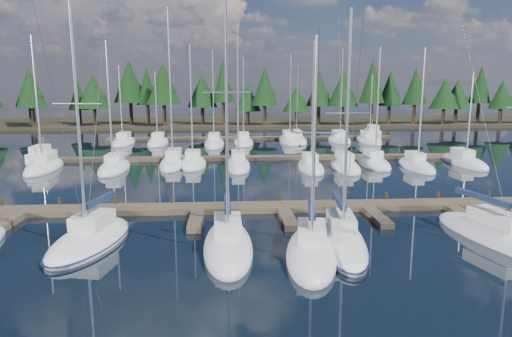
{
  "coord_description": "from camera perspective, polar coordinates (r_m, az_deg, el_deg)",
  "views": [
    {
      "loc": [
        -3.95,
        -13.57,
        8.97
      ],
      "look_at": [
        -1.64,
        22.0,
        2.28
      ],
      "focal_mm": 32.0,
      "sensor_mm": 36.0,
      "label": 1
    }
  ],
  "objects": [
    {
      "name": "front_sailboat_2",
      "position": [
        25.21,
        -3.51,
        -9.5
      ],
      "size": [
        2.75,
        8.39,
        15.47
      ],
      "color": "silver",
      "rests_on": "ground"
    },
    {
      "name": "front_sailboat_5",
      "position": [
        29.77,
        28.39,
        -7.66
      ],
      "size": [
        4.91,
        10.66,
        14.0
      ],
      "color": "silver",
      "rests_on": "ground"
    },
    {
      "name": "ground",
      "position": [
        44.66,
        1.43,
        -0.96
      ],
      "size": [
        260.0,
        260.0,
        0.0
      ],
      "primitive_type": "plane",
      "color": "black",
      "rests_on": "ground"
    },
    {
      "name": "far_shore",
      "position": [
        104.01,
        -1.53,
        5.84
      ],
      "size": [
        220.0,
        30.0,
        0.6
      ],
      "primitive_type": "cube",
      "color": "#2D2719",
      "rests_on": "ground"
    },
    {
      "name": "main_dock",
      "position": [
        32.39,
        3.44,
        -5.1
      ],
      "size": [
        44.0,
        6.13,
        0.9
      ],
      "color": "brown",
      "rests_on": "ground"
    },
    {
      "name": "front_sailboat_3",
      "position": [
        24.32,
        6.92,
        -10.39
      ],
      "size": [
        3.83,
        8.17,
        11.99
      ],
      "color": "silver",
      "rests_on": "ground"
    },
    {
      "name": "back_sailboat_rows",
      "position": [
        59.48,
        0.49,
        2.21
      ],
      "size": [
        48.32,
        33.29,
        17.56
      ],
      "color": "silver",
      "rests_on": "ground"
    },
    {
      "name": "front_sailboat_1",
      "position": [
        27.65,
        -19.98,
        -8.35
      ],
      "size": [
        4.79,
        8.51,
        14.37
      ],
      "color": "silver",
      "rests_on": "ground"
    },
    {
      "name": "front_sailboat_4",
      "position": [
        26.31,
        10.63,
        -8.84
      ],
      "size": [
        3.58,
        9.41,
        13.5
      ],
      "color": "silver",
      "rests_on": "ground"
    },
    {
      "name": "tree_line",
      "position": [
        93.82,
        -3.25,
        9.69
      ],
      "size": [
        184.42,
        11.79,
        13.25
      ],
      "color": "black",
      "rests_on": "far_shore"
    },
    {
      "name": "back_docks",
      "position": [
        63.88,
        -0.13,
        2.74
      ],
      "size": [
        50.0,
        21.8,
        0.4
      ],
      "color": "brown",
      "rests_on": "ground"
    },
    {
      "name": "motor_yacht_left",
      "position": [
        54.71,
        -25.13,
        0.64
      ],
      "size": [
        2.94,
        7.94,
        3.9
      ],
      "color": "silver",
      "rests_on": "ground"
    },
    {
      "name": "motor_yacht_right",
      "position": [
        74.72,
        14.34,
        3.76
      ],
      "size": [
        4.23,
        8.59,
        4.1
      ],
      "color": "silver",
      "rests_on": "ground"
    }
  ]
}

